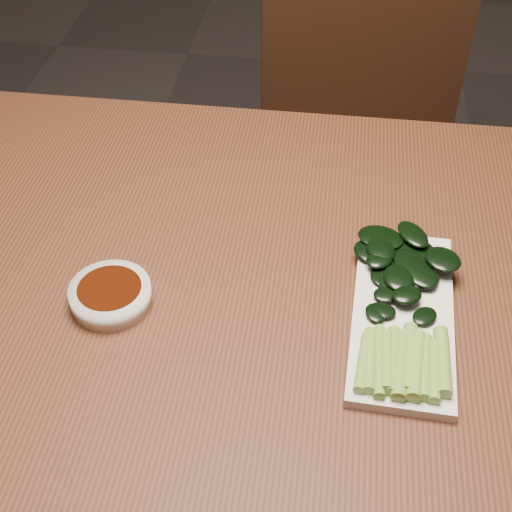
% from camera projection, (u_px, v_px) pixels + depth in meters
% --- Properties ---
extents(table, '(1.40, 0.80, 0.75)m').
position_uv_depth(table, '(259.00, 310.00, 0.99)').
color(table, '#442213').
rests_on(table, ground).
extents(chair_far, '(0.52, 0.52, 0.89)m').
position_uv_depth(chair_far, '(365.00, 152.00, 1.59)').
color(chair_far, black).
rests_on(chair_far, ground).
extents(sauce_bowl, '(0.10, 0.10, 0.03)m').
position_uv_depth(sauce_bowl, '(111.00, 295.00, 0.89)').
color(sauce_bowl, silver).
rests_on(sauce_bowl, table).
extents(serving_plate, '(0.13, 0.29, 0.01)m').
position_uv_depth(serving_plate, '(402.00, 315.00, 0.87)').
color(serving_plate, silver).
rests_on(serving_plate, table).
extents(gai_lan, '(0.15, 0.30, 0.02)m').
position_uv_depth(gai_lan, '(403.00, 304.00, 0.87)').
color(gai_lan, olive).
rests_on(gai_lan, serving_plate).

